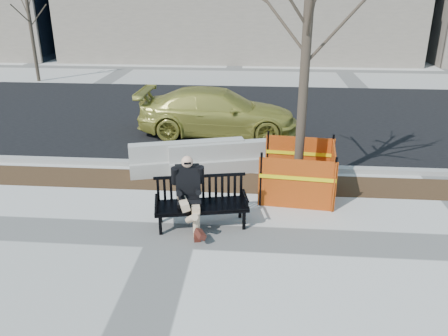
{
  "coord_description": "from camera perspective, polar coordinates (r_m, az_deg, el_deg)",
  "views": [
    {
      "loc": [
        1.63,
        -7.5,
        4.49
      ],
      "look_at": [
        0.91,
        1.03,
        1.02
      ],
      "focal_mm": 36.22,
      "sensor_mm": 36.0,
      "label": 1
    }
  ],
  "objects": [
    {
      "name": "ground",
      "position": [
        8.89,
        -6.5,
        -8.43
      ],
      "size": [
        120.0,
        120.0,
        0.0
      ],
      "primitive_type": "plane",
      "color": "beige",
      "rests_on": "ground"
    },
    {
      "name": "mulch_strip",
      "position": [
        11.17,
        -4.01,
        -1.66
      ],
      "size": [
        40.0,
        1.2,
        0.02
      ],
      "primitive_type": "cube",
      "color": "#47301C",
      "rests_on": "ground"
    },
    {
      "name": "asphalt_street",
      "position": [
        16.98,
        -0.9,
        6.75
      ],
      "size": [
        60.0,
        10.4,
        0.01
      ],
      "primitive_type": "cube",
      "color": "black",
      "rests_on": "ground"
    },
    {
      "name": "curb",
      "position": [
        12.01,
        -3.35,
        0.39
      ],
      "size": [
        60.0,
        0.25,
        0.12
      ],
      "primitive_type": "cube",
      "color": "#9E9B93",
      "rests_on": "ground"
    },
    {
      "name": "bench",
      "position": [
        9.18,
        -2.82,
        -7.25
      ],
      "size": [
        1.98,
        1.05,
        1.0
      ],
      "primitive_type": null,
      "rotation": [
        0.0,
        0.0,
        0.21
      ],
      "color": "black",
      "rests_on": "ground"
    },
    {
      "name": "seated_man",
      "position": [
        9.21,
        -4.38,
        -7.18
      ],
      "size": [
        0.83,
        1.15,
        1.46
      ],
      "primitive_type": null,
      "rotation": [
        0.0,
        0.0,
        0.21
      ],
      "color": "black",
      "rests_on": "ground"
    },
    {
      "name": "tree_fence",
      "position": [
        10.65,
        9.14,
        -3.16
      ],
      "size": [
        2.7,
        2.7,
        6.16
      ],
      "primitive_type": null,
      "rotation": [
        0.0,
        0.0,
        -0.1
      ],
      "color": "#D64915",
      "rests_on": "ground"
    },
    {
      "name": "sedan",
      "position": [
        14.73,
        -0.75,
        4.32
      ],
      "size": [
        5.08,
        2.14,
        1.47
      ],
      "primitive_type": "imported",
      "rotation": [
        0.0,
        0.0,
        1.55
      ],
      "color": "#A59F3D",
      "rests_on": "ground"
    },
    {
      "name": "jersey_barrier_left",
      "position": [
        11.73,
        -4.59,
        -0.51
      ],
      "size": [
        2.97,
        1.38,
        0.84
      ],
      "primitive_type": null,
      "rotation": [
        0.0,
        0.0,
        0.28
      ],
      "color": "#A9A69E",
      "rests_on": "ground"
    },
    {
      "name": "jersey_barrier_right",
      "position": [
        11.73,
        -0.07,
        -0.43
      ],
      "size": [
        2.84,
        1.29,
        0.8
      ],
      "primitive_type": null,
      "rotation": [
        0.0,
        0.0,
        0.27
      ],
      "color": "#A9A79E",
      "rests_on": "ground"
    },
    {
      "name": "far_tree_left",
      "position": [
        25.05,
        -22.31,
        10.14
      ],
      "size": [
        2.17,
        2.17,
        5.08
      ],
      "primitive_type": null,
      "rotation": [
        0.0,
        0.0,
        -0.17
      ],
      "color": "#4A3D2F",
      "rests_on": "ground"
    }
  ]
}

